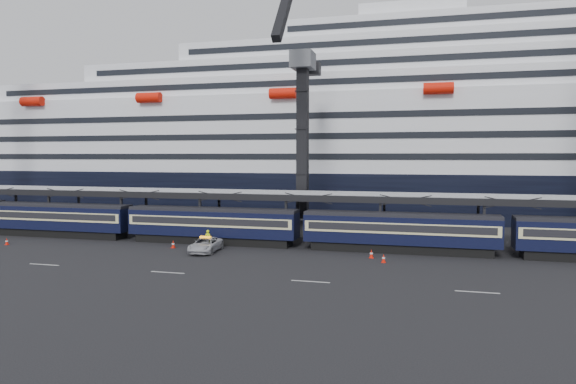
% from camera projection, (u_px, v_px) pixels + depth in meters
% --- Properties ---
extents(ground, '(260.00, 260.00, 0.00)m').
position_uv_depth(ground, '(500.00, 281.00, 39.38)').
color(ground, black).
rests_on(ground, ground).
extents(train, '(133.05, 3.00, 4.05)m').
position_uv_depth(train, '(434.00, 232.00, 50.05)').
color(train, black).
rests_on(train, ground).
extents(canopy, '(130.00, 6.25, 5.53)m').
position_uv_depth(canopy, '(481.00, 198.00, 52.52)').
color(canopy, gray).
rests_on(canopy, ground).
extents(cruise_ship, '(214.09, 28.84, 34.00)m').
position_uv_depth(cruise_ship, '(454.00, 139.00, 83.15)').
color(cruise_ship, black).
rests_on(cruise_ship, ground).
extents(crane_dark_near, '(4.50, 17.75, 35.08)m').
position_uv_depth(crane_dark_near, '(302.00, 136.00, 61.56)').
color(crane_dark_near, '#505358').
rests_on(crane_dark_near, ground).
extents(pickup_truck, '(2.82, 5.36, 1.44)m').
position_uv_depth(pickup_truck, '(205.00, 245.00, 51.05)').
color(pickup_truck, '#B0B1B7').
rests_on(pickup_truck, ground).
extents(worker, '(0.71, 0.49, 1.88)m').
position_uv_depth(worker, '(208.00, 239.00, 53.51)').
color(worker, '#E1FF0D').
rests_on(worker, ground).
extents(traffic_cone_a, '(0.37, 0.37, 0.75)m').
position_uv_depth(traffic_cone_a, '(7.00, 241.00, 55.29)').
color(traffic_cone_a, red).
rests_on(traffic_cone_a, ground).
extents(traffic_cone_b, '(0.41, 0.41, 0.82)m').
position_uv_depth(traffic_cone_b, '(173.00, 244.00, 53.40)').
color(traffic_cone_b, red).
rests_on(traffic_cone_b, ground).
extents(traffic_cone_c, '(0.40, 0.40, 0.80)m').
position_uv_depth(traffic_cone_c, '(384.00, 258.00, 46.05)').
color(traffic_cone_c, red).
rests_on(traffic_cone_c, ground).
extents(traffic_cone_d, '(0.42, 0.42, 0.84)m').
position_uv_depth(traffic_cone_d, '(371.00, 254.00, 48.12)').
color(traffic_cone_d, red).
rests_on(traffic_cone_d, ground).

